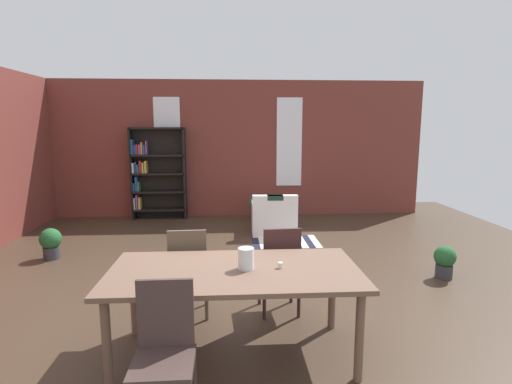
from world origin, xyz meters
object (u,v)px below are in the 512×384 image
Objects in this scene: dining_table at (235,278)px; dining_chair_far_right at (280,267)px; vase_on_table at (246,259)px; armchair_white at (274,218)px; potted_plant_corner at (51,242)px; potted_plant_window at (257,206)px; bookshelf_tall at (155,172)px; dining_chair_near_left at (164,349)px; potted_plant_by_shelf at (445,261)px; dining_chair_far_left at (188,269)px.

dining_chair_far_right is at bearing 57.36° from dining_table.
armchair_white is (0.66, 3.98, -0.59)m from vase_on_table.
potted_plant_corner is at bearing 135.88° from vase_on_table.
potted_plant_corner is at bearing -145.22° from potted_plant_window.
dining_chair_far_right is 1.16× the size of armchair_white.
dining_chair_far_right reaches higher than potted_plant_window.
dining_table is 1.08× the size of bookshelf_tall.
dining_chair_near_left is at bearing -99.90° from potted_plant_window.
vase_on_table is 3.95m from potted_plant_corner.
potted_plant_by_shelf is at bearing -11.64° from potted_plant_corner.
dining_chair_far_right is 3.75m from potted_plant_corner.
dining_chair_far_left is 2.20× the size of potted_plant_by_shelf.
dining_chair_far_left is (-0.47, 0.74, -0.19)m from dining_table.
potted_plant_corner is (-2.80, 2.71, -0.61)m from vase_on_table.
potted_plant_window is (0.99, 4.21, -0.20)m from dining_chair_far_left.
dining_chair_near_left reaches higher than potted_plant_corner.
dining_chair_far_left is at bearing -41.40° from potted_plant_corner.
dining_chair_far_left reaches higher than dining_table.
potted_plant_window is (-2.20, 3.36, 0.07)m from potted_plant_by_shelf.
dining_chair_far_left is at bearing -165.04° from potted_plant_by_shelf.
bookshelf_tall is 3.60× the size of potted_plant_window.
armchair_white is (0.28, 3.24, -0.23)m from dining_chair_far_right.
dining_chair_near_left is at bearing -127.39° from vase_on_table.
dining_chair_far_left is 3.47m from armchair_white.
dining_chair_far_right is at bearing 62.93° from vase_on_table.
dining_chair_near_left is (-0.57, -0.74, -0.35)m from vase_on_table.
dining_chair_far_left reaches higher than potted_plant_corner.
potted_plant_window is (0.52, 4.96, -0.39)m from dining_table.
dining_table is 4.85× the size of potted_plant_by_shelf.
vase_on_table is at bearing -44.12° from potted_plant_corner.
dining_table reaches higher than armchair_white.
dining_chair_far_left is 2.99m from potted_plant_corner.
potted_plant_window is at bearing 80.10° from dining_chair_near_left.
dining_table reaches higher than potted_plant_window.
potted_plant_window is (0.05, 4.21, -0.20)m from dining_chair_far_right.
vase_on_table is 1.00m from dining_chair_near_left.
armchair_white is at bearing -76.42° from potted_plant_window.
bookshelf_tall reaches higher than vase_on_table.
dining_table is at bearing -72.98° from bookshelf_tall.
potted_plant_window is (3.23, 2.24, 0.06)m from potted_plant_corner.
armchair_white reaches higher than potted_plant_by_shelf.
dining_chair_far_right reaches higher than potted_plant_by_shelf.
dining_chair_near_left is 4.12m from potted_plant_corner.
dining_chair_far_left is 0.49× the size of bookshelf_tall.
armchair_white is at bearing 85.01° from dining_chair_far_right.
potted_plant_by_shelf is (3.19, 0.85, -0.28)m from dining_chair_far_left.
vase_on_table is 0.09× the size of bookshelf_tall.
dining_chair_far_left reaches higher than potted_plant_window.
dining_chair_far_left is (-0.56, 0.74, -0.35)m from vase_on_table.
potted_plant_corner is at bearing 148.19° from dining_chair_far_right.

